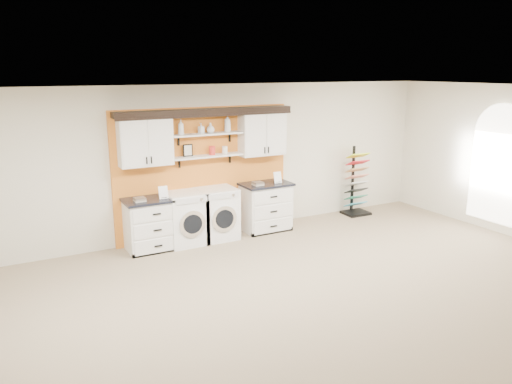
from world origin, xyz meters
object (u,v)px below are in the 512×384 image
base_cabinet_left (152,224)px  sample_rack (356,192)px  dryer (217,213)px  base_cabinet_right (266,207)px  washer (186,218)px

base_cabinet_left → sample_rack: bearing=0.4°
sample_rack → base_cabinet_left: bearing=-177.2°
dryer → sample_rack: bearing=0.6°
dryer → sample_rack: size_ratio=0.65×
dryer → sample_rack: 3.29m
base_cabinet_left → dryer: size_ratio=0.98×
base_cabinet_right → sample_rack: bearing=0.8°
dryer → base_cabinet_left: bearing=179.8°
base_cabinet_left → base_cabinet_right: bearing=-0.0°
base_cabinet_left → base_cabinet_right: base_cabinet_right is taller
base_cabinet_left → dryer: 1.22m
dryer → sample_rack: sample_rack is taller
base_cabinet_left → washer: washer is taller
base_cabinet_right → washer: bearing=-179.9°
washer → dryer: (0.61, 0.00, 0.00)m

